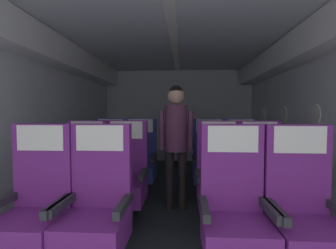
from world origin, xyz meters
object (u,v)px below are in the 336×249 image
at_px(seat_c_left_aisle, 140,162).
at_px(seat_c_right_window, 209,163).
at_px(seat_a_left_aisle, 97,210).
at_px(seat_b_right_aisle, 261,181).
at_px(seat_c_right_aisle, 241,164).
at_px(seat_b_left_aisle, 125,178).
at_px(seat_a_right_aisle, 304,217).
at_px(seat_b_right_window, 219,180).
at_px(seat_a_left_window, 35,210).
at_px(seat_b_left_window, 84,178).
at_px(flight_attendant, 176,134).
at_px(seat_a_right_window, 234,214).
at_px(seat_c_left_window, 109,162).

height_order(seat_c_left_aisle, seat_c_right_window, same).
bearing_deg(seat_c_left_aisle, seat_a_left_aisle, -90.13).
relative_size(seat_b_right_aisle, seat_c_right_aisle, 1.00).
relative_size(seat_b_left_aisle, seat_b_right_aisle, 1.00).
xyz_separation_m(seat_a_left_aisle, seat_a_right_aisle, (1.51, -0.02, 0.00)).
xyz_separation_m(seat_b_right_window, seat_c_right_aisle, (0.45, 0.90, 0.00)).
bearing_deg(seat_a_left_window, seat_c_right_aisle, 42.33).
distance_m(seat_b_right_aisle, seat_c_left_aisle, 1.75).
distance_m(seat_b_left_aisle, seat_c_right_aisle, 1.74).
distance_m(seat_a_right_aisle, seat_b_left_window, 2.16).
distance_m(seat_a_left_aisle, seat_c_right_window, 2.06).
relative_size(seat_b_left_window, flight_attendant, 0.72).
xyz_separation_m(seat_c_right_aisle, seat_c_right_window, (-0.47, 0.00, 0.00)).
height_order(seat_b_left_window, flight_attendant, flight_attendant).
bearing_deg(flight_attendant, seat_c_right_aisle, -155.41).
bearing_deg(seat_c_right_aisle, seat_b_right_window, -116.67).
relative_size(seat_a_left_window, seat_b_left_aisle, 1.00).
height_order(seat_a_right_aisle, seat_a_right_window, same).
bearing_deg(seat_b_right_aisle, seat_c_left_aisle, 148.60).
height_order(seat_c_left_window, seat_c_right_window, same).
bearing_deg(seat_a_right_aisle, seat_a_left_window, 179.97).
distance_m(seat_a_right_aisle, flight_attendant, 1.64).
bearing_deg(seat_b_left_window, seat_b_right_window, 0.25).
bearing_deg(seat_a_right_window, seat_c_left_window, 129.76).
xyz_separation_m(seat_c_right_aisle, flight_attendant, (-0.94, -0.54, 0.48)).
bearing_deg(seat_c_right_window, seat_b_left_window, -148.50).
height_order(seat_b_left_aisle, seat_b_right_window, same).
bearing_deg(seat_b_left_window, seat_b_right_aisle, 0.15).
bearing_deg(seat_a_right_aisle, seat_b_right_aisle, 90.87).
distance_m(seat_b_left_window, seat_c_left_aisle, 1.03).
bearing_deg(seat_c_right_window, seat_a_right_aisle, -75.23).
xyz_separation_m(seat_a_right_aisle, seat_c_right_window, (-0.47, 1.80, 0.00)).
xyz_separation_m(seat_b_right_aisle, seat_c_right_window, (-0.46, 0.91, 0.00)).
bearing_deg(seat_b_right_aisle, seat_a_left_window, -155.63).
xyz_separation_m(seat_c_left_window, seat_c_right_window, (1.50, -0.01, 0.00)).
xyz_separation_m(seat_a_right_window, flight_attendant, (-0.46, 1.24, 0.48)).
xyz_separation_m(seat_a_left_window, seat_b_right_window, (1.52, 0.89, 0.00)).
distance_m(seat_b_left_aisle, seat_c_left_window, 1.00).
height_order(seat_a_left_window, seat_b_left_window, same).
bearing_deg(seat_b_left_window, seat_c_left_window, 90.32).
bearing_deg(seat_a_left_aisle, seat_b_left_aisle, 90.16).
bearing_deg(seat_c_left_window, seat_a_left_window, -90.27).
distance_m(seat_c_left_aisle, seat_c_right_window, 1.03).
relative_size(seat_a_left_aisle, seat_c_right_aisle, 1.00).
xyz_separation_m(seat_a_right_aisle, flight_attendant, (-0.94, 1.26, 0.48)).
bearing_deg(seat_c_right_aisle, seat_b_right_aisle, -90.28).
distance_m(seat_a_left_window, seat_c_left_window, 1.81).
xyz_separation_m(seat_c_left_aisle, seat_c_right_aisle, (1.50, -0.01, 0.00)).
distance_m(seat_b_right_window, seat_c_left_window, 1.76).
relative_size(seat_b_right_window, flight_attendant, 0.72).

